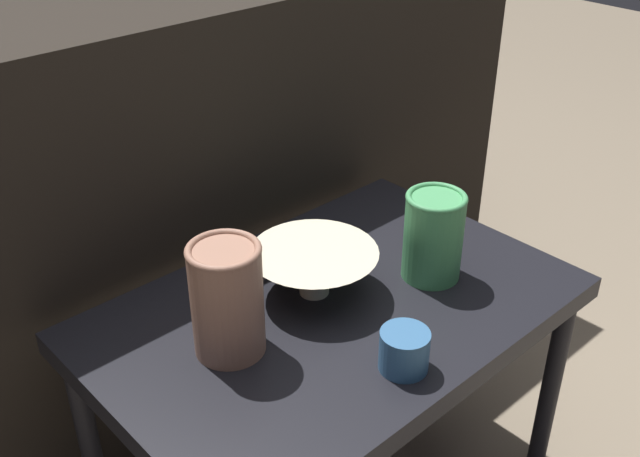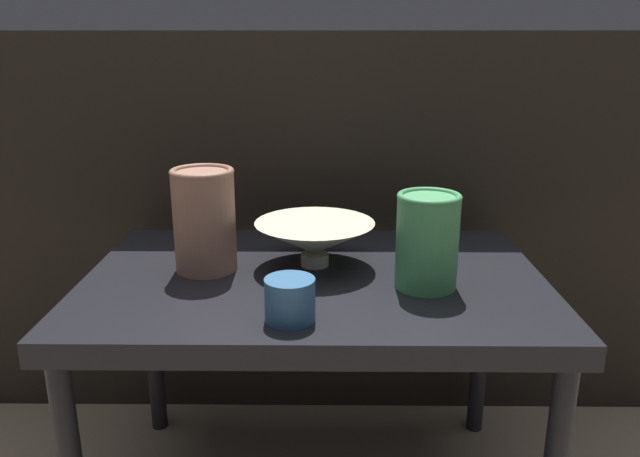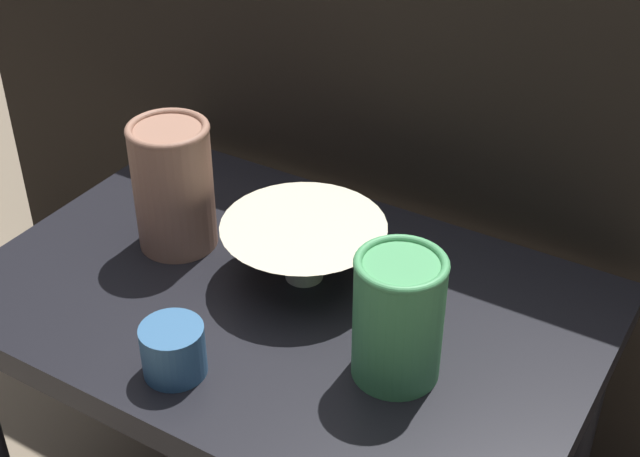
{
  "view_description": "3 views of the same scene",
  "coord_description": "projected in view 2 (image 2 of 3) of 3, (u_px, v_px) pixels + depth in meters",
  "views": [
    {
      "loc": [
        -0.71,
        -0.73,
        1.23
      ],
      "look_at": [
        0.03,
        0.07,
        0.58
      ],
      "focal_mm": 42.0,
      "sensor_mm": 36.0,
      "label": 1
    },
    {
      "loc": [
        0.02,
        -1.03,
        0.87
      ],
      "look_at": [
        0.01,
        0.05,
        0.54
      ],
      "focal_mm": 35.0,
      "sensor_mm": 36.0,
      "label": 2
    },
    {
      "loc": [
        0.51,
        -0.76,
        1.2
      ],
      "look_at": [
        0.02,
        0.06,
        0.55
      ],
      "focal_mm": 50.0,
      "sensor_mm": 36.0,
      "label": 3
    }
  ],
  "objects": [
    {
      "name": "bowl",
      "position": [
        314.0,
        238.0,
        1.14
      ],
      "size": [
        0.22,
        0.22,
        0.08
      ],
      "color": "beige",
      "rests_on": "table"
    },
    {
      "name": "couch_backdrop",
      "position": [
        318.0,
        207.0,
        1.66
      ],
      "size": [
        1.77,
        0.5,
        0.89
      ],
      "color": "black",
      "rests_on": "ground_plane"
    },
    {
      "name": "cup",
      "position": [
        290.0,
        299.0,
        0.92
      ],
      "size": [
        0.08,
        0.08,
        0.06
      ],
      "color": "#33608E",
      "rests_on": "table"
    },
    {
      "name": "table",
      "position": [
        314.0,
        299.0,
        1.12
      ],
      "size": [
        0.81,
        0.53,
        0.47
      ],
      "color": "black",
      "rests_on": "ground_plane"
    },
    {
      "name": "vase_colorful_right",
      "position": [
        427.0,
        239.0,
        1.03
      ],
      "size": [
        0.11,
        0.11,
        0.16
      ],
      "color": "#47995B",
      "rests_on": "table"
    },
    {
      "name": "vase_textured_left",
      "position": [
        204.0,
        219.0,
        1.11
      ],
      "size": [
        0.11,
        0.11,
        0.19
      ],
      "color": "#996B56",
      "rests_on": "table"
    }
  ]
}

